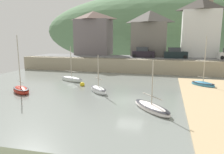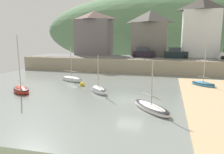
% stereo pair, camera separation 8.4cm
% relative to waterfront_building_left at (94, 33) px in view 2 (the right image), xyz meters
% --- Properties ---
extents(ground, '(48.00, 41.00, 0.61)m').
position_rel_waterfront_building_left_xyz_m(ground, '(14.15, -34.76, -7.01)').
color(ground, slate).
extents(quay_seawall, '(48.00, 9.40, 2.40)m').
position_rel_waterfront_building_left_xyz_m(quay_seawall, '(12.75, -7.70, -5.82)').
color(quay_seawall, gray).
rests_on(quay_seawall, ground).
extents(hillside_backdrop, '(80.00, 44.00, 24.30)m').
position_rel_waterfront_building_left_xyz_m(hillside_backdrop, '(12.74, 30.00, 1.33)').
color(hillside_backdrop, '#587E55').
rests_on(hillside_backdrop, ground).
extents(waterfront_building_left, '(7.76, 5.52, 9.40)m').
position_rel_waterfront_building_left_xyz_m(waterfront_building_left, '(0.00, 0.00, 0.00)').
color(waterfront_building_left, slate).
rests_on(waterfront_building_left, ground).
extents(waterfront_building_centre, '(7.20, 6.05, 9.16)m').
position_rel_waterfront_building_left_xyz_m(waterfront_building_centre, '(12.24, -0.00, -0.11)').
color(waterfront_building_centre, slate).
rests_on(waterfront_building_centre, ground).
extents(waterfront_building_right, '(6.95, 4.83, 11.16)m').
position_rel_waterfront_building_left_xyz_m(waterfront_building_right, '(21.88, -0.00, 0.91)').
color(waterfront_building_right, silver).
rests_on(waterfront_building_right, ground).
extents(church_with_spire, '(3.00, 3.00, 15.43)m').
position_rel_waterfront_building_left_xyz_m(church_with_spire, '(22.95, 4.00, 3.16)').
color(church_with_spire, tan).
rests_on(church_with_spire, ground).
extents(rowboat_small_beached, '(4.22, 2.53, 5.06)m').
position_rel_waterfront_building_left_xyz_m(rowboat_small_beached, '(3.10, -18.11, -6.89)').
color(rowboat_small_beached, white).
rests_on(rowboat_small_beached, ground).
extents(sailboat_blue_trim, '(3.96, 4.23, 4.38)m').
position_rel_waterfront_building_left_xyz_m(sailboat_blue_trim, '(15.00, -27.64, -6.94)').
color(sailboat_blue_trim, white).
rests_on(sailboat_blue_trim, ground).
extents(sailboat_white_hull, '(3.45, 3.03, 6.51)m').
position_rel_waterfront_building_left_xyz_m(sailboat_white_hull, '(0.49, -25.41, -6.85)').
color(sailboat_white_hull, '#AA271B').
rests_on(sailboat_white_hull, ground).
extents(fishing_boat_green, '(2.96, 2.94, 4.40)m').
position_rel_waterfront_building_left_xyz_m(fishing_boat_green, '(8.82, -23.19, -6.87)').
color(fishing_boat_green, white).
rests_on(fishing_boat_green, ground).
extents(sailboat_nearest_shore, '(3.21, 2.88, 6.46)m').
position_rel_waterfront_building_left_xyz_m(sailboat_nearest_shore, '(20.56, -16.77, -6.89)').
color(sailboat_nearest_shore, teal).
rests_on(sailboat_nearest_shore, ground).
extents(parked_car_near_slipway, '(4.16, 1.85, 1.95)m').
position_rel_waterfront_building_left_xyz_m(parked_car_near_slipway, '(11.60, -4.50, -3.97)').
color(parked_car_near_slipway, black).
rests_on(parked_car_near_slipway, ground).
extents(parked_car_by_wall, '(4.24, 2.06, 1.95)m').
position_rel_waterfront_building_left_xyz_m(parked_car_by_wall, '(17.39, -4.50, -3.97)').
color(parked_car_by_wall, black).
rests_on(parked_car_by_wall, ground).
extents(mooring_buoy, '(0.61, 0.61, 0.61)m').
position_rel_waterfront_building_left_xyz_m(mooring_buoy, '(5.76, -20.55, -6.99)').
color(mooring_buoy, yellow).
rests_on(mooring_buoy, ground).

